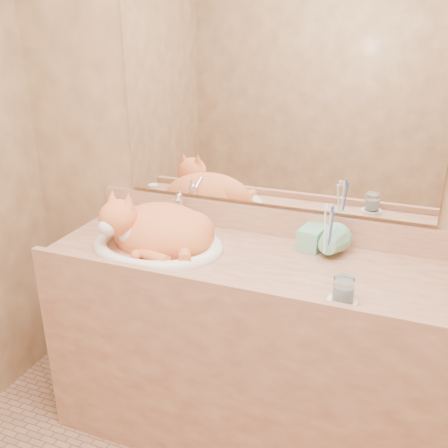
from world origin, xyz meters
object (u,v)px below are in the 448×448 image
at_px(vanity_counter, 247,351).
at_px(cat, 156,228).
at_px(toothbrush_cup, 327,248).
at_px(soap_dispenser, 307,231).
at_px(water_glass, 343,290).
at_px(sink_basin, 157,227).

relative_size(vanity_counter, cat, 3.66).
height_order(cat, toothbrush_cup, cat).
bearing_deg(vanity_counter, soap_dispenser, 34.36).
bearing_deg(cat, soap_dispenser, 17.03).
distance_m(cat, water_glass, 0.80).
bearing_deg(water_glass, sink_basin, 167.05).
bearing_deg(cat, toothbrush_cup, 12.33).
height_order(toothbrush_cup, water_glass, toothbrush_cup).
height_order(soap_dispenser, toothbrush_cup, soap_dispenser).
xyz_separation_m(vanity_counter, soap_dispenser, (0.19, 0.13, 0.52)).
xyz_separation_m(soap_dispenser, water_glass, (0.19, -0.32, -0.05)).
distance_m(toothbrush_cup, water_glass, 0.31).
bearing_deg(toothbrush_cup, soap_dispenser, 156.73).
xyz_separation_m(vanity_counter, water_glass, (0.38, -0.20, 0.48)).
height_order(vanity_counter, toothbrush_cup, toothbrush_cup).
bearing_deg(soap_dispenser, water_glass, -48.78).
relative_size(toothbrush_cup, water_glass, 1.51).
height_order(vanity_counter, sink_basin, sink_basin).
bearing_deg(toothbrush_cup, cat, -171.80).
xyz_separation_m(sink_basin, soap_dispenser, (0.57, 0.15, 0.02)).
bearing_deg(sink_basin, soap_dispenser, 29.37).
distance_m(vanity_counter, cat, 0.64).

